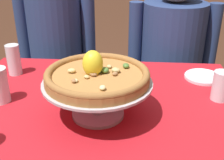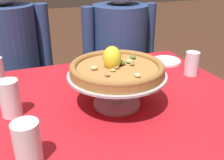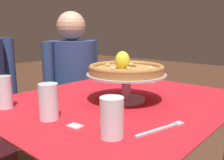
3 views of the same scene
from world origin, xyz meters
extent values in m
cylinder|color=brown|center=(0.48, 0.40, 0.35)|extent=(0.06, 0.06, 0.70)
cube|color=brown|center=(0.00, 0.00, 0.72)|extent=(1.08, 0.91, 0.02)
cube|color=red|center=(0.00, 0.00, 0.73)|extent=(1.12, 0.95, 0.00)
cylinder|color=#B7B7C1|center=(0.01, -0.04, 0.74)|extent=(0.18, 0.18, 0.01)
cylinder|color=#B7B7C1|center=(0.01, -0.04, 0.80)|extent=(0.04, 0.04, 0.11)
cylinder|color=#B7B7C1|center=(0.01, -0.04, 0.86)|extent=(0.37, 0.37, 0.01)
cylinder|color=#AD753D|center=(0.01, -0.04, 0.87)|extent=(0.34, 0.34, 0.03)
torus|color=olive|center=(0.01, -0.04, 0.89)|extent=(0.34, 0.34, 0.02)
ellipsoid|color=tan|center=(0.04, 0.02, 0.89)|extent=(0.02, 0.02, 0.01)
ellipsoid|color=#4C7533|center=(0.03, -0.02, 0.90)|extent=(0.03, 0.04, 0.02)
ellipsoid|color=tan|center=(-0.01, -0.05, 0.90)|extent=(0.04, 0.03, 0.02)
ellipsoid|color=tan|center=(0.07, -0.02, 0.90)|extent=(0.04, 0.03, 0.02)
ellipsoid|color=beige|center=(0.04, -0.15, 0.89)|extent=(0.02, 0.03, 0.01)
ellipsoid|color=#996B42|center=(0.07, -0.04, 0.89)|extent=(0.03, 0.03, 0.01)
ellipsoid|color=#4C7533|center=(0.10, 0.02, 0.90)|extent=(0.03, 0.03, 0.02)
ellipsoid|color=#996B42|center=(-0.05, -0.11, 0.89)|extent=(0.02, 0.02, 0.01)
ellipsoid|color=#4C7533|center=(0.01, -0.03, 0.90)|extent=(0.02, 0.03, 0.02)
ellipsoid|color=tan|center=(-0.08, -0.03, 0.89)|extent=(0.03, 0.02, 0.01)
ellipsoid|color=tan|center=(0.00, 0.07, 0.89)|extent=(0.03, 0.02, 0.01)
ellipsoid|color=beige|center=(-0.05, -0.10, 0.89)|extent=(0.02, 0.02, 0.01)
ellipsoid|color=#996B42|center=(0.00, -0.06, 0.89)|extent=(0.02, 0.02, 0.01)
ellipsoid|color=tan|center=(-0.02, -0.07, 0.89)|extent=(0.02, 0.02, 0.01)
ellipsoid|color=yellow|center=(-0.01, -0.03, 0.92)|extent=(0.07, 0.07, 0.09)
cylinder|color=white|center=(-0.33, -0.25, 0.80)|extent=(0.07, 0.07, 0.13)
cylinder|color=silver|center=(-0.33, -0.25, 0.77)|extent=(0.07, 0.07, 0.07)
cylinder|color=white|center=(0.46, 0.11, 0.79)|extent=(0.07, 0.07, 0.11)
cylinder|color=silver|center=(0.46, 0.11, 0.76)|extent=(0.06, 0.06, 0.06)
cylinder|color=white|center=(-0.37, 0.03, 0.80)|extent=(0.07, 0.07, 0.13)
cylinder|color=silver|center=(-0.37, 0.03, 0.76)|extent=(0.06, 0.06, 0.06)
cylinder|color=white|center=(0.44, 0.30, 0.74)|extent=(0.16, 0.16, 0.01)
torus|color=white|center=(0.44, 0.30, 0.74)|extent=(0.16, 0.16, 0.01)
cube|color=beige|center=(-0.36, -0.10, 0.73)|extent=(0.04, 0.05, 0.00)
cube|color=maroon|center=(-0.35, 0.77, 0.22)|extent=(0.28, 0.32, 0.45)
cylinder|color=navy|center=(-0.35, 0.77, 0.73)|extent=(0.33, 0.33, 0.56)
cylinder|color=navy|center=(-0.15, 0.77, 0.77)|extent=(0.08, 0.08, 0.48)
cube|color=maroon|center=(0.35, 0.76, 0.22)|extent=(0.28, 0.32, 0.45)
cylinder|color=navy|center=(0.35, 0.76, 0.71)|extent=(0.37, 0.37, 0.53)
cylinder|color=navy|center=(0.13, 0.76, 0.75)|extent=(0.08, 0.08, 0.45)
cylinder|color=navy|center=(0.57, 0.76, 0.75)|extent=(0.08, 0.08, 0.45)
camera|label=1|loc=(0.12, -0.88, 1.27)|focal=45.45mm
camera|label=2|loc=(-0.33, -0.87, 1.24)|focal=42.58mm
camera|label=3|loc=(-0.87, -0.72, 1.05)|focal=39.12mm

